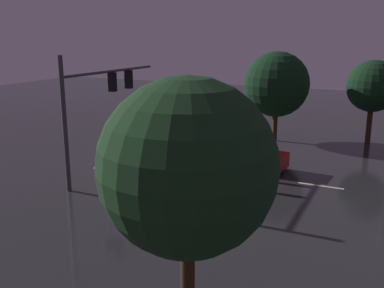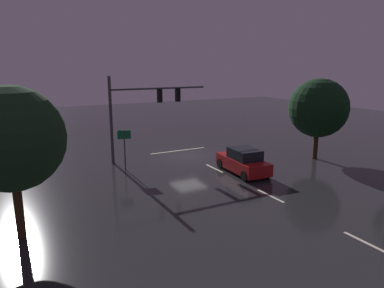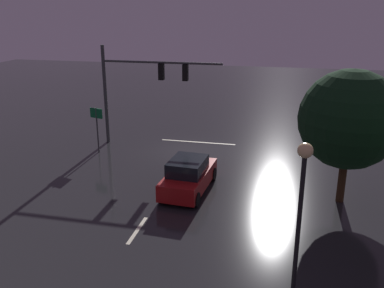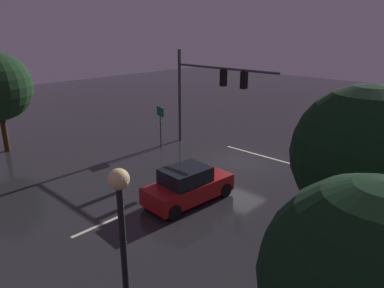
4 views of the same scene
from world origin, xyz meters
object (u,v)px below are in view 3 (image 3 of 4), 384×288
Objects in this scene: route_sign at (97,120)px; traffic_signal_assembly at (142,80)px; car_approaching at (189,176)px; street_lamp_left_kerb at (301,194)px; tree_left_near at (349,120)px.

traffic_signal_assembly is at bearing -136.46° from route_sign.
traffic_signal_assembly is at bearing -54.99° from car_approaching.
street_lamp_left_kerb is at bearing 125.08° from traffic_signal_assembly.
street_lamp_left_kerb is 1.80× the size of route_sign.
route_sign is at bearing -32.90° from car_approaching.
traffic_signal_assembly reaches higher than street_lamp_left_kerb.
tree_left_near is (-2.16, -7.53, 0.37)m from street_lamp_left_kerb.
car_approaching is 9.09m from street_lamp_left_kerb.
tree_left_near is (-13.94, 3.94, 1.89)m from route_sign.
traffic_signal_assembly is 8.66m from car_approaching.
traffic_signal_assembly is at bearing -27.38° from tree_left_near.
route_sign is (2.23, 2.12, -2.20)m from traffic_signal_assembly.
tree_left_near is at bearing -176.42° from car_approaching.
route_sign is 0.46× the size of tree_left_near.
traffic_signal_assembly is 3.78m from route_sign.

